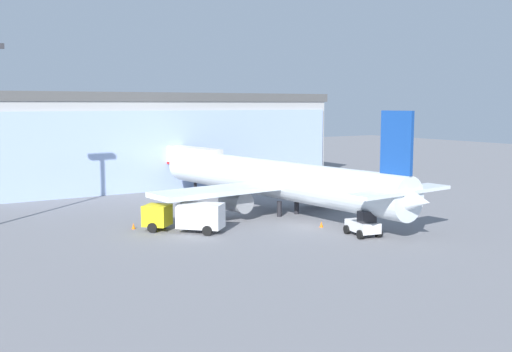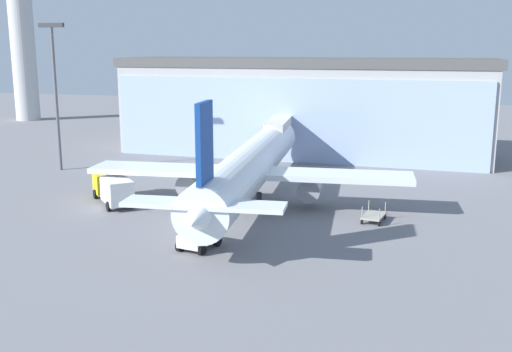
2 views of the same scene
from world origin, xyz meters
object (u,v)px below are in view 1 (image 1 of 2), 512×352
jet_bridge (183,157)px  airplane (274,179)px  safety_cone_wingtip (133,226)px  safety_cone_nose (321,224)px  catering_truck (186,216)px  baggage_cart (376,202)px  pushback_tug (363,225)px

jet_bridge → airplane: 19.08m
safety_cone_wingtip → airplane: bearing=0.6°
safety_cone_nose → jet_bridge: bearing=92.1°
airplane → catering_truck: size_ratio=5.87×
baggage_cart → airplane: bearing=-96.3°
catering_truck → pushback_tug: 15.83m
jet_bridge → pushback_tug: size_ratio=4.34×
jet_bridge → safety_cone_wingtip: 24.21m
jet_bridge → catering_truck: jet_bridge is taller
airplane → baggage_cart: bearing=-110.4°
pushback_tug → safety_cone_wingtip: 21.01m
catering_truck → pushback_tug: (12.37, -9.86, -0.49)m
catering_truck → pushback_tug: catering_truck is taller
airplane → catering_truck: 13.03m
catering_truck → pushback_tug: size_ratio=1.96×
pushback_tug → safety_cone_wingtip: bearing=60.3°
safety_cone_nose → safety_cone_wingtip: bearing=150.2°
airplane → baggage_cart: airplane is taller
safety_cone_wingtip → pushback_tug: bearing=-40.4°
airplane → safety_cone_nose: airplane is taller
baggage_cart → jet_bridge: bearing=-140.3°
airplane → safety_cone_wingtip: (-15.89, -0.16, -3.26)m
safety_cone_nose → pushback_tug: bearing=-81.0°
baggage_cart → safety_cone_nose: baggage_cart is taller
baggage_cart → pushback_tug: (-11.66, -10.70, 0.47)m
safety_cone_wingtip → jet_bridge: bearing=53.5°
airplane → baggage_cart: (11.76, -3.07, -3.03)m
baggage_cart → safety_cone_nose: bearing=-56.7°
pushback_tug → catering_truck: bearing=62.1°
baggage_cart → safety_cone_nose: size_ratio=5.46×
safety_cone_wingtip → catering_truck: bearing=-45.9°
baggage_cart → pushback_tug: pushback_tug is taller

